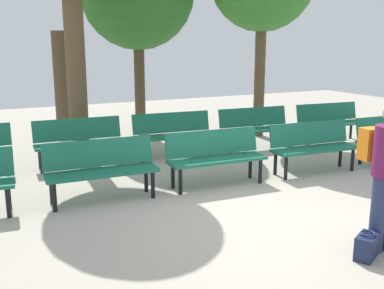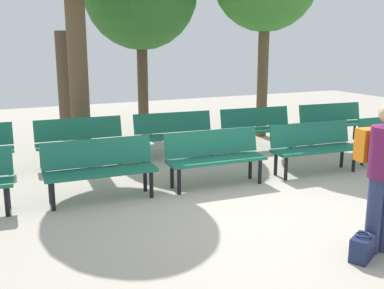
% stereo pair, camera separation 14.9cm
% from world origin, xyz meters
% --- Properties ---
extents(ground_plane, '(24.02, 24.02, 0.00)m').
position_xyz_m(ground_plane, '(0.00, 0.00, 0.00)').
color(ground_plane, '#B2A899').
extents(bench_r0_c1, '(1.62, 0.56, 0.87)m').
position_xyz_m(bench_r0_c1, '(-1.72, 1.69, 0.50)').
color(bench_r0_c1, '#19664C').
rests_on(bench_r0_c1, ground_plane).
extents(bench_r0_c2, '(1.62, 0.56, 0.87)m').
position_xyz_m(bench_r0_c2, '(0.12, 1.58, 0.50)').
color(bench_r0_c2, '#19664C').
rests_on(bench_r0_c2, ground_plane).
extents(bench_r0_c3, '(1.63, 0.59, 0.87)m').
position_xyz_m(bench_r0_c3, '(2.01, 1.47, 0.50)').
color(bench_r0_c3, '#19664C').
rests_on(bench_r0_c3, ground_plane).
extents(bench_r1_c1, '(1.62, 0.57, 0.87)m').
position_xyz_m(bench_r1_c1, '(-1.58, 3.68, 0.50)').
color(bench_r1_c1, '#19664C').
rests_on(bench_r1_c1, ground_plane).
extents(bench_r1_c2, '(1.64, 0.62, 0.87)m').
position_xyz_m(bench_r1_c2, '(0.26, 3.56, 0.50)').
color(bench_r1_c2, '#19664C').
rests_on(bench_r1_c2, ground_plane).
extents(bench_r1_c3, '(1.63, 0.60, 0.87)m').
position_xyz_m(bench_r1_c3, '(2.12, 3.41, 0.50)').
color(bench_r1_c3, '#19664C').
rests_on(bench_r1_c3, ground_plane).
extents(bench_r1_c4, '(1.64, 0.63, 0.87)m').
position_xyz_m(bench_r1_c4, '(4.04, 3.25, 0.50)').
color(bench_r1_c4, '#19664C').
rests_on(bench_r1_c4, ground_plane).
extents(tree_2, '(0.39, 0.39, 2.51)m').
position_xyz_m(tree_2, '(-1.29, 6.54, 1.25)').
color(tree_2, '#4C3A28').
rests_on(tree_2, ground_plane).
extents(handbag, '(0.37, 0.31, 0.29)m').
position_xyz_m(handbag, '(0.31, -1.38, 0.13)').
color(handbag, '#192347').
rests_on(handbag, ground_plane).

